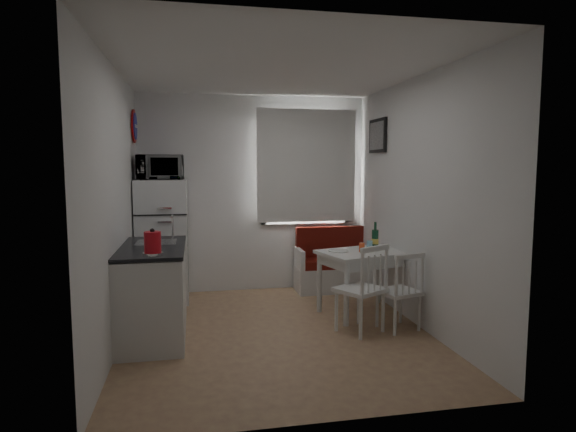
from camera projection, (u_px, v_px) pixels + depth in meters
name	position (u px, v px, depth m)	size (l,w,h in m)	color
floor	(276.00, 332.00, 4.86)	(3.00, 3.50, 0.02)	#9B6E53
ceiling	(276.00, 69.00, 4.59)	(3.00, 3.50, 0.02)	white
wall_back	(254.00, 194.00, 6.43)	(3.00, 0.02, 2.60)	white
wall_front	(323.00, 226.00, 3.01)	(3.00, 0.02, 2.60)	white
wall_left	(116.00, 207.00, 4.44)	(0.02, 3.50, 2.60)	white
wall_right	(418.00, 202.00, 5.01)	(0.02, 3.50, 2.60)	white
window	(306.00, 170.00, 6.50)	(1.22, 0.06, 1.47)	white
curtain	(307.00, 166.00, 6.43)	(1.35, 0.02, 1.50)	white
kitchen_counter	(154.00, 290.00, 4.73)	(0.62, 1.32, 1.16)	white
wall_sign	(135.00, 126.00, 5.77)	(0.40, 0.40, 0.03)	navy
picture_frame	(377.00, 136.00, 6.00)	(0.04, 0.52, 0.42)	black
bench	(339.00, 269.00, 6.51)	(1.19, 0.46, 0.85)	white
dining_table	(364.00, 258.00, 5.43)	(1.10, 0.91, 0.72)	white
chair_left	(363.00, 280.00, 4.74)	(0.57, 0.58, 0.48)	white
chair_right	(402.00, 283.00, 4.84)	(0.46, 0.45, 0.43)	white
fridge	(163.00, 241.00, 5.92)	(0.60, 0.60, 1.51)	white
microwave	(160.00, 167.00, 5.78)	(0.54, 0.37, 0.30)	white
kettle	(153.00, 243.00, 4.16)	(0.17, 0.17, 0.23)	red
wine_bottle	(375.00, 236.00, 5.53)	(0.08, 0.08, 0.32)	#154327
drinking_glass_orange	(362.00, 247.00, 5.36)	(0.06, 0.06, 0.10)	#FF5B2A
drinking_glass_blue	(370.00, 245.00, 5.48)	(0.06, 0.06, 0.11)	#8BD3ED
plate	(338.00, 251.00, 5.38)	(0.22, 0.22, 0.02)	white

